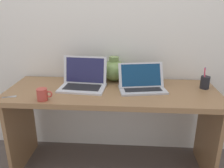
# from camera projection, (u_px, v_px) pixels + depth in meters

# --- Properties ---
(ground_plane) EXTENTS (6.00, 6.00, 0.00)m
(ground_plane) POSITION_uv_depth(u_px,v_px,m) (112.00, 165.00, 2.06)
(ground_plane) COLOR #564C47
(back_wall) EXTENTS (4.40, 0.04, 2.40)m
(back_wall) POSITION_uv_depth(u_px,v_px,m) (115.00, 25.00, 1.97)
(back_wall) COLOR silver
(back_wall) RESTS_ON ground
(desk) EXTENTS (1.67, 0.60, 0.73)m
(desk) POSITION_uv_depth(u_px,v_px,m) (112.00, 107.00, 1.87)
(desk) COLOR olive
(desk) RESTS_ON ground
(laptop_left) EXTENTS (0.38, 0.28, 0.24)m
(laptop_left) POSITION_uv_depth(u_px,v_px,m) (84.00, 80.00, 1.86)
(laptop_left) COLOR silver
(laptop_left) RESTS_ON desk
(laptop_right) EXTENTS (0.39, 0.28, 0.20)m
(laptop_right) POSITION_uv_depth(u_px,v_px,m) (142.00, 83.00, 1.82)
(laptop_right) COLOR #B2B2B7
(laptop_right) RESTS_ON desk
(green_vase) EXTENTS (0.21, 0.21, 0.21)m
(green_vase) POSITION_uv_depth(u_px,v_px,m) (114.00, 70.00, 2.01)
(green_vase) COLOR #75934C
(green_vase) RESTS_ON desk
(coffee_mug) EXTENTS (0.11, 0.08, 0.09)m
(coffee_mug) POSITION_uv_depth(u_px,v_px,m) (43.00, 94.00, 1.61)
(coffee_mug) COLOR #B23D33
(coffee_mug) RESTS_ON desk
(pen_cup) EXTENTS (0.07, 0.07, 0.17)m
(pen_cup) POSITION_uv_depth(u_px,v_px,m) (205.00, 82.00, 1.83)
(pen_cup) COLOR black
(pen_cup) RESTS_ON desk
(scissors) EXTENTS (0.15, 0.08, 0.01)m
(scissors) POSITION_uv_depth(u_px,v_px,m) (2.00, 97.00, 1.67)
(scissors) COLOR #B7B7BC
(scissors) RESTS_ON desk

